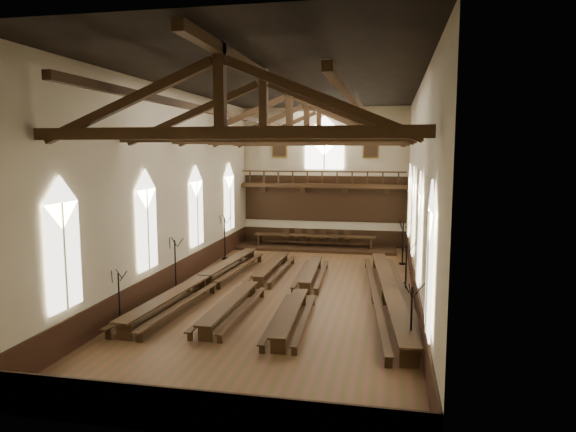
{
  "coord_description": "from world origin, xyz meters",
  "views": [
    {
      "loc": [
        4.75,
        -23.99,
        6.9
      ],
      "look_at": [
        -0.37,
        1.5,
        3.59
      ],
      "focal_mm": 32.0,
      "sensor_mm": 36.0,
      "label": 1
    }
  ],
  "objects_px": {
    "refectory_row_a": "(203,279)",
    "candelabrum_right_mid": "(406,281)",
    "candelabrum_left_far": "(225,246)",
    "refectory_row_b": "(254,283)",
    "dais": "(314,248)",
    "refectory_row_c": "(302,289)",
    "candelabrum_left_near": "(120,310)",
    "candelabrum_left_mid": "(176,275)",
    "high_table": "(314,237)",
    "candelabrum_right_near": "(411,331)",
    "candelabrum_right_far": "(403,251)",
    "refectory_row_d": "(389,290)"
  },
  "relations": [
    {
      "from": "refectory_row_a",
      "to": "candelabrum_right_mid",
      "type": "xyz_separation_m",
      "value": [
        9.79,
        0.74,
        0.24
      ]
    },
    {
      "from": "candelabrum_left_far",
      "to": "refectory_row_b",
      "type": "bearing_deg",
      "value": -61.69
    },
    {
      "from": "dais",
      "to": "candelabrum_right_mid",
      "type": "relative_size",
      "value": 4.28
    },
    {
      "from": "refectory_row_c",
      "to": "candelabrum_left_near",
      "type": "height_order",
      "value": "candelabrum_left_near"
    },
    {
      "from": "refectory_row_a",
      "to": "candelabrum_left_mid",
      "type": "height_order",
      "value": "candelabrum_left_mid"
    },
    {
      "from": "refectory_row_a",
      "to": "candelabrum_left_far",
      "type": "height_order",
      "value": "candelabrum_left_far"
    },
    {
      "from": "high_table",
      "to": "candelabrum_right_near",
      "type": "xyz_separation_m",
      "value": [
        6.02,
        -17.96,
        -0.12
      ]
    },
    {
      "from": "candelabrum_right_near",
      "to": "candelabrum_left_near",
      "type": "bearing_deg",
      "value": 178.28
    },
    {
      "from": "candelabrum_left_mid",
      "to": "candelabrum_right_far",
      "type": "bearing_deg",
      "value": 37.08
    },
    {
      "from": "refectory_row_a",
      "to": "high_table",
      "type": "distance_m",
      "value": 12.49
    },
    {
      "from": "dais",
      "to": "candelabrum_left_near",
      "type": "bearing_deg",
      "value": -106.08
    },
    {
      "from": "refectory_row_b",
      "to": "candelabrum_right_mid",
      "type": "xyz_separation_m",
      "value": [
        7.23,
        0.61,
        0.3
      ]
    },
    {
      "from": "refectory_row_c",
      "to": "candelabrum_right_mid",
      "type": "distance_m",
      "value": 4.92
    },
    {
      "from": "refectory_row_d",
      "to": "candelabrum_left_mid",
      "type": "distance_m",
      "value": 10.34
    },
    {
      "from": "refectory_row_d",
      "to": "candelabrum_right_near",
      "type": "relative_size",
      "value": 6.09
    },
    {
      "from": "refectory_row_b",
      "to": "candelabrum_left_mid",
      "type": "height_order",
      "value": "candelabrum_left_mid"
    },
    {
      "from": "candelabrum_left_mid",
      "to": "candelabrum_left_far",
      "type": "height_order",
      "value": "candelabrum_left_far"
    },
    {
      "from": "refectory_row_a",
      "to": "candelabrum_right_near",
      "type": "xyz_separation_m",
      "value": [
        9.79,
        -6.05,
        0.18
      ]
    },
    {
      "from": "refectory_row_c",
      "to": "candelabrum_left_mid",
      "type": "bearing_deg",
      "value": 178.14
    },
    {
      "from": "high_table",
      "to": "candelabrum_right_mid",
      "type": "xyz_separation_m",
      "value": [
        6.02,
        -11.16,
        -0.06
      ]
    },
    {
      "from": "refectory_row_b",
      "to": "candelabrum_left_mid",
      "type": "bearing_deg",
      "value": -172.72
    },
    {
      "from": "candelabrum_left_far",
      "to": "candelabrum_left_mid",
      "type": "bearing_deg",
      "value": -90.0
    },
    {
      "from": "dais",
      "to": "candelabrum_left_mid",
      "type": "distance_m",
      "value": 13.3
    },
    {
      "from": "refectory_row_b",
      "to": "refectory_row_c",
      "type": "relative_size",
      "value": 1.01
    },
    {
      "from": "refectory_row_c",
      "to": "candelabrum_right_mid",
      "type": "bearing_deg",
      "value": 15.55
    },
    {
      "from": "refectory_row_d",
      "to": "candelabrum_left_mid",
      "type": "xyz_separation_m",
      "value": [
        -10.34,
        -0.07,
        0.24
      ]
    },
    {
      "from": "candelabrum_right_far",
      "to": "candelabrum_right_near",
      "type": "bearing_deg",
      "value": -90.0
    },
    {
      "from": "refectory_row_b",
      "to": "candelabrum_left_mid",
      "type": "distance_m",
      "value": 3.92
    },
    {
      "from": "dais",
      "to": "candelabrum_right_far",
      "type": "relative_size",
      "value": 4.18
    },
    {
      "from": "refectory_row_d",
      "to": "candelabrum_left_far",
      "type": "distance_m",
      "value": 12.84
    },
    {
      "from": "candelabrum_left_near",
      "to": "candelabrum_left_mid",
      "type": "height_order",
      "value": "candelabrum_left_mid"
    },
    {
      "from": "refectory_row_c",
      "to": "high_table",
      "type": "relative_size",
      "value": 1.6
    },
    {
      "from": "refectory_row_a",
      "to": "candelabrum_left_far",
      "type": "xyz_separation_m",
      "value": [
        -1.31,
        7.32,
        0.3
      ]
    },
    {
      "from": "refectory_row_d",
      "to": "candelabrum_left_far",
      "type": "height_order",
      "value": "candelabrum_left_far"
    },
    {
      "from": "refectory_row_d",
      "to": "candelabrum_right_far",
      "type": "xyz_separation_m",
      "value": [
        0.76,
        8.32,
        0.24
      ]
    },
    {
      "from": "candelabrum_right_near",
      "to": "candelabrum_right_mid",
      "type": "xyz_separation_m",
      "value": [
        -0.0,
        6.8,
        0.06
      ]
    },
    {
      "from": "dais",
      "to": "candelabrum_right_near",
      "type": "distance_m",
      "value": 18.95
    },
    {
      "from": "candelabrum_right_near",
      "to": "candelabrum_right_mid",
      "type": "height_order",
      "value": "candelabrum_right_mid"
    },
    {
      "from": "refectory_row_d",
      "to": "refectory_row_c",
      "type": "bearing_deg",
      "value": -176.01
    },
    {
      "from": "refectory_row_d",
      "to": "candelabrum_right_near",
      "type": "height_order",
      "value": "candelabrum_right_near"
    },
    {
      "from": "refectory_row_a",
      "to": "candelabrum_left_mid",
      "type": "relative_size",
      "value": 5.44
    },
    {
      "from": "refectory_row_a",
      "to": "candelabrum_left_mid",
      "type": "xyz_separation_m",
      "value": [
        -1.31,
        -0.37,
        0.26
      ]
    },
    {
      "from": "refectory_row_d",
      "to": "high_table",
      "type": "distance_m",
      "value": 13.29
    },
    {
      "from": "refectory_row_b",
      "to": "dais",
      "type": "bearing_deg",
      "value": 84.14
    },
    {
      "from": "candelabrum_right_mid",
      "to": "refectory_row_c",
      "type": "bearing_deg",
      "value": -164.45
    },
    {
      "from": "refectory_row_c",
      "to": "candelabrum_left_mid",
      "type": "height_order",
      "value": "candelabrum_left_mid"
    },
    {
      "from": "candelabrum_right_far",
      "to": "refectory_row_a",
      "type": "bearing_deg",
      "value": -140.68
    },
    {
      "from": "candelabrum_right_mid",
      "to": "refectory_row_d",
      "type": "bearing_deg",
      "value": -126.23
    },
    {
      "from": "refectory_row_d",
      "to": "candelabrum_right_mid",
      "type": "xyz_separation_m",
      "value": [
        0.76,
        1.04,
        0.22
      ]
    },
    {
      "from": "refectory_row_b",
      "to": "candelabrum_right_near",
      "type": "xyz_separation_m",
      "value": [
        7.23,
        -6.18,
        0.24
      ]
    }
  ]
}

